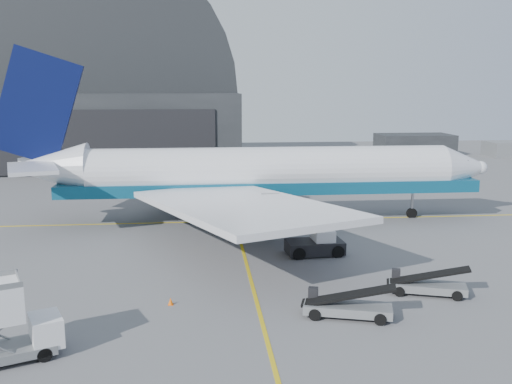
{
  "coord_description": "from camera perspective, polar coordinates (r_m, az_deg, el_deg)",
  "views": [
    {
      "loc": [
        -3.29,
        -34.52,
        13.02
      ],
      "look_at": [
        1.22,
        11.31,
        4.5
      ],
      "focal_mm": 40.0,
      "sensor_mm": 36.0,
      "label": 1
    }
  ],
  "objects": [
    {
      "name": "ground",
      "position": [
        37.04,
        -0.17,
        -10.1
      ],
      "size": [
        200.0,
        200.0,
        0.0
      ],
      "primitive_type": "plane",
      "color": "#565659",
      "rests_on": "ground"
    },
    {
      "name": "taxi_lines",
      "position": [
        49.06,
        -1.58,
        -4.9
      ],
      "size": [
        80.0,
        42.12,
        0.02
      ],
      "color": "gold",
      "rests_on": "ground"
    },
    {
      "name": "hangar",
      "position": [
        101.27,
        -16.43,
        8.09
      ],
      "size": [
        50.0,
        28.3,
        28.0
      ],
      "color": "black",
      "rests_on": "ground"
    },
    {
      "name": "distant_bldg_a",
      "position": [
        114.98,
        15.5,
        3.6
      ],
      "size": [
        14.0,
        8.0,
        4.0
      ],
      "primitive_type": "cube",
      "color": "black",
      "rests_on": "ground"
    },
    {
      "name": "distant_bldg_b",
      "position": [
        118.65,
        23.89,
        3.28
      ],
      "size": [
        8.0,
        6.0,
        2.8
      ],
      "primitive_type": "cube",
      "color": "slate",
      "rests_on": "ground"
    },
    {
      "name": "airliner",
      "position": [
        55.21,
        -0.59,
        1.84
      ],
      "size": [
        48.1,
        46.65,
        16.88
      ],
      "color": "white",
      "rests_on": "ground"
    },
    {
      "name": "pushback_tug",
      "position": [
        45.31,
        6.04,
        -5.27
      ],
      "size": [
        4.59,
        2.89,
        2.04
      ],
      "rotation": [
        0.0,
        0.0,
        0.08
      ],
      "color": "black",
      "rests_on": "ground"
    },
    {
      "name": "belt_loader_a",
      "position": [
        33.68,
        9.06,
        -11.24
      ],
      "size": [
        5.42,
        3.02,
        2.03
      ],
      "rotation": [
        0.0,
        0.0,
        -0.28
      ],
      "color": "slate",
      "rests_on": "ground"
    },
    {
      "name": "belt_loader_b",
      "position": [
        38.27,
        16.67,
        -8.92
      ],
      "size": [
        5.14,
        3.02,
        1.93
      ],
      "rotation": [
        0.0,
        0.0,
        -0.32
      ],
      "color": "slate",
      "rests_on": "ground"
    },
    {
      "name": "traffic_cone",
      "position": [
        35.52,
        -8.53,
        -10.77
      ],
      "size": [
        0.31,
        0.31,
        0.45
      ],
      "color": "#FF6208",
      "rests_on": "ground"
    }
  ]
}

